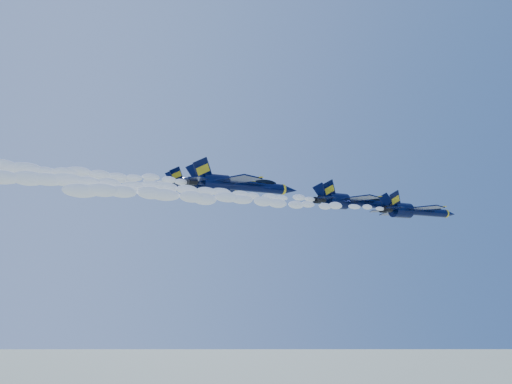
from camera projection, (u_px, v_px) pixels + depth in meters
name	position (u px, v px, depth m)	size (l,w,h in m)	color
jet_lead	(416.00, 211.00, 77.44)	(15.05, 12.35, 5.59)	black
smoke_trail_jet_lead	(248.00, 200.00, 64.50)	(45.02, 1.80, 1.62)	white
jet_second	(353.00, 202.00, 79.46)	(16.26, 13.34, 6.04)	black
smoke_trail_jet_second	(175.00, 190.00, 66.30)	(45.02, 1.94, 1.75)	white
jet_third	(237.00, 185.00, 81.31)	(20.06, 16.46, 7.46)	black
smoke_trail_jet_third	(29.00, 169.00, 67.42)	(45.02, 2.40, 2.16)	white
jet_fourth	(202.00, 186.00, 90.26)	(15.57, 12.77, 5.78)	black
smoke_trail_jet_fourth	(25.00, 173.00, 77.23)	(45.02, 1.86, 1.67)	white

